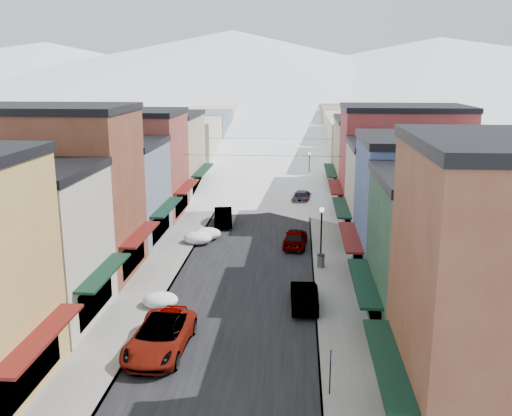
% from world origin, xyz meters
% --- Properties ---
extents(road, '(10.00, 160.00, 0.01)m').
position_xyz_m(road, '(0.00, 60.00, 0.01)').
color(road, black).
rests_on(road, ground).
extents(sidewalk_left, '(3.20, 160.00, 0.15)m').
position_xyz_m(sidewalk_left, '(-6.60, 60.00, 0.07)').
color(sidewalk_left, gray).
rests_on(sidewalk_left, ground).
extents(sidewalk_right, '(3.20, 160.00, 0.15)m').
position_xyz_m(sidewalk_right, '(6.60, 60.00, 0.07)').
color(sidewalk_right, gray).
rests_on(sidewalk_right, ground).
extents(curb_left, '(0.10, 160.00, 0.15)m').
position_xyz_m(curb_left, '(-5.05, 60.00, 0.07)').
color(curb_left, slate).
rests_on(curb_left, ground).
extents(curb_right, '(0.10, 160.00, 0.15)m').
position_xyz_m(curb_right, '(5.05, 60.00, 0.07)').
color(curb_right, slate).
rests_on(curb_right, ground).
extents(bldg_l_cream, '(11.30, 8.20, 9.50)m').
position_xyz_m(bldg_l_cream, '(-13.19, 12.50, 4.76)').
color(bldg_l_cream, '#B7AB93').
rests_on(bldg_l_cream, ground).
extents(bldg_l_brick_near, '(12.30, 8.20, 12.50)m').
position_xyz_m(bldg_l_brick_near, '(-13.69, 20.50, 6.26)').
color(bldg_l_brick_near, brown).
rests_on(bldg_l_brick_near, ground).
extents(bldg_l_grayblue, '(11.30, 9.20, 9.00)m').
position_xyz_m(bldg_l_grayblue, '(-13.19, 29.00, 4.51)').
color(bldg_l_grayblue, slate).
rests_on(bldg_l_grayblue, ground).
extents(bldg_l_brick_far, '(13.30, 9.20, 11.00)m').
position_xyz_m(bldg_l_brick_far, '(-14.19, 38.00, 5.51)').
color(bldg_l_brick_far, brown).
rests_on(bldg_l_brick_far, ground).
extents(bldg_l_tan, '(11.30, 11.20, 10.00)m').
position_xyz_m(bldg_l_tan, '(-13.19, 48.00, 5.01)').
color(bldg_l_tan, tan).
rests_on(bldg_l_tan, ground).
extents(bldg_r_green, '(11.30, 9.20, 9.50)m').
position_xyz_m(bldg_r_green, '(13.19, 12.00, 4.76)').
color(bldg_r_green, '#1D3D28').
rests_on(bldg_r_green, ground).
extents(bldg_r_blue, '(11.30, 9.20, 10.50)m').
position_xyz_m(bldg_r_blue, '(13.19, 21.00, 5.26)').
color(bldg_r_blue, '#374D7E').
rests_on(bldg_r_blue, ground).
extents(bldg_r_cream, '(12.30, 9.20, 9.00)m').
position_xyz_m(bldg_r_cream, '(13.69, 30.00, 4.51)').
color(bldg_r_cream, '#B9B295').
rests_on(bldg_r_cream, ground).
extents(bldg_r_brick_far, '(13.30, 9.20, 11.50)m').
position_xyz_m(bldg_r_brick_far, '(14.19, 39.00, 5.76)').
color(bldg_r_brick_far, maroon).
rests_on(bldg_r_brick_far, ground).
extents(bldg_r_tan, '(11.30, 11.20, 9.50)m').
position_xyz_m(bldg_r_tan, '(13.19, 49.00, 4.76)').
color(bldg_r_tan, '#958262').
rests_on(bldg_r_tan, ground).
extents(distant_blocks, '(34.00, 55.00, 8.00)m').
position_xyz_m(distant_blocks, '(0.00, 83.00, 4.00)').
color(distant_blocks, gray).
rests_on(distant_blocks, ground).
extents(mountain_ridge, '(670.00, 340.00, 34.00)m').
position_xyz_m(mountain_ridge, '(-19.47, 277.18, 14.36)').
color(mountain_ridge, silver).
rests_on(mountain_ridge, ground).
extents(overhead_cables, '(16.40, 15.04, 0.04)m').
position_xyz_m(overhead_cables, '(0.00, 47.50, 6.20)').
color(overhead_cables, black).
rests_on(overhead_cables, ground).
extents(car_white_suv, '(3.19, 6.45, 1.76)m').
position_xyz_m(car_white_suv, '(-3.50, 9.03, 0.88)').
color(car_white_suv, silver).
rests_on(car_white_suv, ground).
extents(car_silver_sedan, '(2.07, 4.57, 1.52)m').
position_xyz_m(car_silver_sedan, '(-3.50, 10.61, 0.76)').
color(car_silver_sedan, '#989A9F').
rests_on(car_silver_sedan, ground).
extents(car_dark_hatch, '(2.36, 5.10, 1.62)m').
position_xyz_m(car_dark_hatch, '(-3.50, 35.10, 0.81)').
color(car_dark_hatch, black).
rests_on(car_dark_hatch, ground).
extents(car_silver_wagon, '(2.37, 5.40, 1.54)m').
position_xyz_m(car_silver_wagon, '(-3.79, 51.48, 0.77)').
color(car_silver_wagon, '#ABADB4').
rests_on(car_silver_wagon, ground).
extents(car_green_sedan, '(1.83, 4.81, 1.56)m').
position_xyz_m(car_green_sedan, '(4.30, 15.63, 0.78)').
color(car_green_sedan, black).
rests_on(car_green_sedan, ground).
extents(car_gray_suv, '(2.29, 4.89, 1.62)m').
position_xyz_m(car_gray_suv, '(3.64, 28.52, 0.81)').
color(car_gray_suv, '#A0A4A9').
rests_on(car_gray_suv, ground).
extents(car_black_sedan, '(2.78, 5.38, 1.49)m').
position_xyz_m(car_black_sedan, '(4.30, 45.22, 0.75)').
color(car_black_sedan, black).
rests_on(car_black_sedan, ground).
extents(car_lane_silver, '(2.53, 5.14, 1.69)m').
position_xyz_m(car_lane_silver, '(-0.92, 60.17, 0.84)').
color(car_lane_silver, '#93969A').
rests_on(car_lane_silver, ground).
extents(car_lane_white, '(2.52, 5.39, 1.49)m').
position_xyz_m(car_lane_white, '(1.29, 74.48, 0.75)').
color(car_lane_white, silver).
rests_on(car_lane_white, ground).
extents(parking_sign, '(0.06, 0.31, 2.25)m').
position_xyz_m(parking_sign, '(5.43, 5.29, 1.46)').
color(parking_sign, black).
rests_on(parking_sign, sidewalk_right).
extents(trash_can, '(0.59, 0.59, 1.01)m').
position_xyz_m(trash_can, '(5.64, 22.97, 0.66)').
color(trash_can, '#5B5E60').
rests_on(trash_can, sidewalk_right).
extents(streetlamp_near, '(0.39, 0.39, 4.63)m').
position_xyz_m(streetlamp_near, '(5.62, 23.32, 3.07)').
color(streetlamp_near, black).
rests_on(streetlamp_near, sidewalk_right).
extents(streetlamp_far, '(0.36, 0.36, 4.36)m').
position_xyz_m(streetlamp_far, '(5.20, 55.00, 2.90)').
color(streetlamp_far, black).
rests_on(streetlamp_far, sidewalk_right).
extents(snow_pile_near, '(2.28, 2.61, 0.97)m').
position_xyz_m(snow_pile_near, '(-4.88, 14.98, 0.46)').
color(snow_pile_near, white).
rests_on(snow_pile_near, ground).
extents(snow_pile_mid, '(2.52, 2.75, 1.06)m').
position_xyz_m(snow_pile_mid, '(-4.88, 28.75, 0.51)').
color(snow_pile_mid, white).
rests_on(snow_pile_mid, ground).
extents(snow_pile_far, '(2.47, 2.72, 1.05)m').
position_xyz_m(snow_pile_far, '(-4.28, 30.25, 0.50)').
color(snow_pile_far, white).
rests_on(snow_pile_far, ground).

